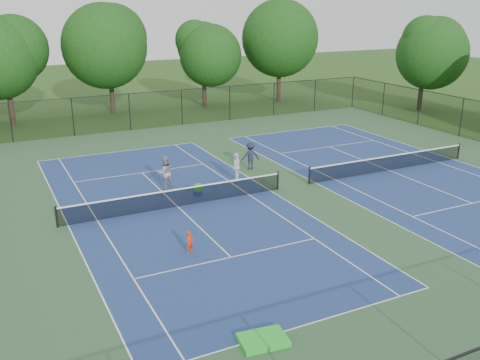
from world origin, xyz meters
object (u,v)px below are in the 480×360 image
tree_back_c (203,51)px  bystander_b (250,156)px  ball_crate (198,193)px  ball_hopper (198,188)px  instructor (165,173)px  tree_back_a (4,53)px  child_player (190,242)px  tree_side_e (425,49)px  bystander_a (237,167)px  tree_back_b (108,41)px  tree_back_d (280,35)px

tree_back_c → bystander_b: (-5.64, -20.86, -4.61)m
ball_crate → ball_hopper: bearing=0.0°
tree_back_c → instructor: (-11.63, -22.02, -4.53)m
instructor → bystander_b: instructor is taller
ball_crate → ball_hopper: 0.33m
tree_back_a → child_player: bearing=-81.0°
tree_side_e → bystander_a: tree_side_e is taller
tree_back_b → tree_side_e: tree_back_b is taller
child_player → ball_hopper: (2.94, 6.36, -0.03)m
tree_side_e → ball_crate: bearing=-155.6°
tree_back_c → ball_hopper: tree_back_c is taller
bystander_b → ball_crate: (-4.79, -3.05, -0.73)m
instructor → bystander_a: size_ratio=1.11×
child_player → instructor: size_ratio=0.53×
tree_side_e → bystander_b: tree_side_e is taller
child_player → ball_hopper: 7.01m
bystander_b → ball_hopper: bystander_b is taller
tree_back_d → ball_hopper: 30.09m
instructor → tree_back_d: bearing=-137.9°
tree_back_b → ball_crate: 25.78m
tree_back_a → tree_side_e: size_ratio=1.03×
tree_back_d → bystander_a: size_ratio=6.04×
tree_back_d → bystander_b: bearing=-124.5°
ball_hopper → ball_crate: bearing=0.0°
bystander_a → bystander_b: (1.80, 1.72, 0.01)m
tree_back_b → ball_crate: tree_back_b is taller
instructor → ball_hopper: (1.19, -1.90, -0.48)m
tree_back_a → tree_back_c: tree_back_a is taller
bystander_b → ball_hopper: bearing=43.3°
tree_back_b → tree_back_d: 17.12m
tree_back_a → ball_crate: size_ratio=26.36×
tree_back_b → child_player: bearing=-98.0°
ball_crate → tree_back_a: bearing=108.3°
tree_back_a → ball_crate: tree_back_a is taller
tree_back_d → tree_side_e: (10.00, -10.00, -1.02)m
tree_back_c → child_player: tree_back_c is taller
tree_back_c → tree_back_b: bearing=173.7°
tree_back_b → ball_crate: bearing=-93.3°
tree_back_a → tree_back_d: bearing=0.0°
tree_back_b → ball_hopper: (-1.43, -24.92, -6.13)m
child_player → instructor: (1.75, 8.26, 0.45)m
bystander_b → tree_back_a: bearing=-47.3°
tree_back_b → tree_back_d: tree_back_d is taller
child_player → tree_back_b: bearing=58.5°
bystander_b → instructor: bearing=21.7°
tree_back_b → instructor: tree_back_b is taller
instructor → bystander_b: bearing=-174.0°
tree_back_a → tree_back_d: 26.01m
ball_crate → bystander_a: bearing=24.0°
tree_back_d → child_player: 36.80m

